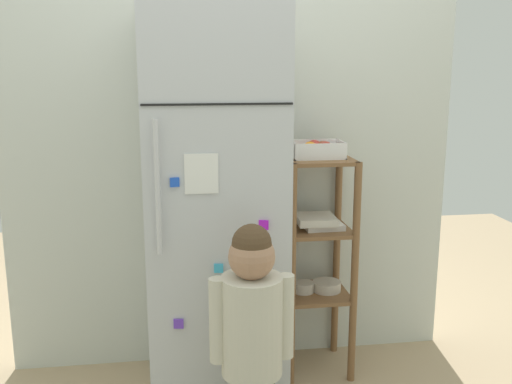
% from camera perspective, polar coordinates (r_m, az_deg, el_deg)
% --- Properties ---
extents(kitchen_wall_back, '(2.26, 0.03, 2.29)m').
position_cam_1_polar(kitchen_wall_back, '(2.93, -2.32, 4.81)').
color(kitchen_wall_back, silver).
rests_on(kitchen_wall_back, ground).
extents(refrigerator, '(0.58, 0.71, 1.79)m').
position_cam_1_polar(refrigerator, '(2.61, -4.18, -1.75)').
color(refrigerator, silver).
rests_on(refrigerator, ground).
extents(child_standing, '(0.31, 0.23, 0.98)m').
position_cam_1_polar(child_standing, '(2.21, -0.41, -12.82)').
color(child_standing, '#5C5E3E').
rests_on(child_standing, ground).
extents(pantry_shelf_unit, '(0.34, 0.34, 1.09)m').
position_cam_1_polar(pantry_shelf_unit, '(2.92, 5.93, -5.42)').
color(pantry_shelf_unit, brown).
rests_on(pantry_shelf_unit, ground).
extents(fruit_bin, '(0.25, 0.17, 0.08)m').
position_cam_1_polar(fruit_bin, '(2.81, 6.03, 4.12)').
color(fruit_bin, white).
rests_on(fruit_bin, pantry_shelf_unit).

